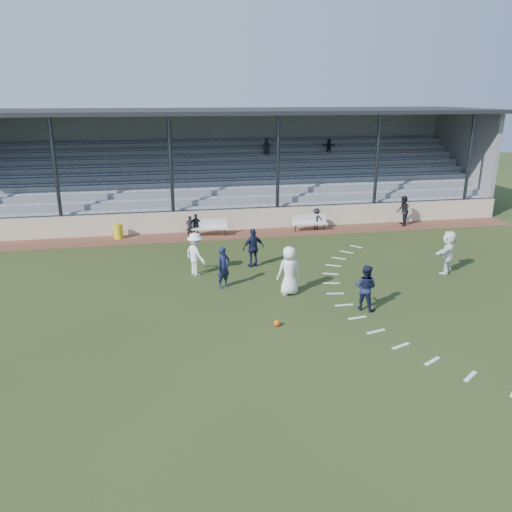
% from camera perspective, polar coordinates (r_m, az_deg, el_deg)
% --- Properties ---
extents(ground, '(90.00, 90.00, 0.00)m').
position_cam_1_polar(ground, '(18.13, 1.48, -6.31)').
color(ground, '#2A3917').
rests_on(ground, ground).
extents(cinder_track, '(34.00, 2.00, 0.02)m').
position_cam_1_polar(cinder_track, '(27.89, -3.07, 2.46)').
color(cinder_track, brown).
rests_on(cinder_track, ground).
extents(retaining_wall, '(34.00, 0.18, 1.20)m').
position_cam_1_polar(retaining_wall, '(28.75, -3.37, 4.14)').
color(retaining_wall, beige).
rests_on(retaining_wall, ground).
extents(bench_left, '(2.03, 0.64, 0.95)m').
position_cam_1_polar(bench_left, '(27.60, -5.38, 3.47)').
color(bench_left, silver).
rests_on(bench_left, cinder_track).
extents(bench_right, '(2.00, 0.47, 0.95)m').
position_cam_1_polar(bench_right, '(28.70, 6.13, 4.01)').
color(bench_right, silver).
rests_on(bench_right, cinder_track).
extents(trash_bin, '(0.49, 0.49, 0.79)m').
position_cam_1_polar(trash_bin, '(28.01, -15.46, 2.75)').
color(trash_bin, gold).
rests_on(trash_bin, cinder_track).
extents(football, '(0.22, 0.22, 0.22)m').
position_cam_1_polar(football, '(16.98, 2.41, -7.66)').
color(football, '#E3500D').
rests_on(football, ground).
extents(player_white_lead, '(1.05, 0.80, 1.93)m').
position_cam_1_polar(player_white_lead, '(19.34, 3.80, -1.68)').
color(player_white_lead, white).
rests_on(player_white_lead, ground).
extents(player_navy_lead, '(0.74, 0.68, 1.71)m').
position_cam_1_polar(player_navy_lead, '(20.03, -3.74, -1.31)').
color(player_navy_lead, '#151B3A').
rests_on(player_navy_lead, ground).
extents(player_navy_mid, '(1.04, 1.02, 1.69)m').
position_cam_1_polar(player_navy_mid, '(18.39, 12.39, -3.54)').
color(player_navy_mid, '#151B3A').
rests_on(player_navy_mid, ground).
extents(player_white_wing, '(1.22, 1.39, 1.87)m').
position_cam_1_polar(player_white_wing, '(21.53, -6.92, 0.21)').
color(player_white_wing, white).
rests_on(player_white_wing, ground).
extents(player_navy_wing, '(1.12, 0.70, 1.77)m').
position_cam_1_polar(player_navy_wing, '(22.43, -0.31, 0.94)').
color(player_navy_wing, '#151B3A').
rests_on(player_navy_wing, ground).
extents(player_white_back, '(1.70, 1.57, 1.90)m').
position_cam_1_polar(player_white_back, '(23.20, 21.08, 0.44)').
color(player_white_back, white).
rests_on(player_white_back, ground).
extents(official, '(0.90, 1.02, 1.77)m').
position_cam_1_polar(official, '(30.83, 16.45, 4.96)').
color(official, black).
rests_on(official, cinder_track).
extents(sub_left_near, '(0.50, 0.42, 1.18)m').
position_cam_1_polar(sub_left_near, '(27.45, -7.59, 3.37)').
color(sub_left_near, black).
rests_on(sub_left_near, cinder_track).
extents(sub_left_far, '(0.72, 0.30, 1.22)m').
position_cam_1_polar(sub_left_far, '(27.68, -6.85, 3.57)').
color(sub_left_far, black).
rests_on(sub_left_far, cinder_track).
extents(sub_right, '(0.91, 0.71, 1.23)m').
position_cam_1_polar(sub_right, '(29.00, 6.92, 4.24)').
color(sub_right, black).
rests_on(sub_right, cinder_track).
extents(grandstand, '(34.60, 9.00, 6.61)m').
position_cam_1_polar(grandstand, '(33.02, -4.50, 8.76)').
color(grandstand, gray).
rests_on(grandstand, ground).
extents(penalty_arc, '(3.89, 14.63, 0.01)m').
position_cam_1_polar(penalty_arc, '(19.36, 13.54, -5.19)').
color(penalty_arc, white).
rests_on(penalty_arc, ground).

